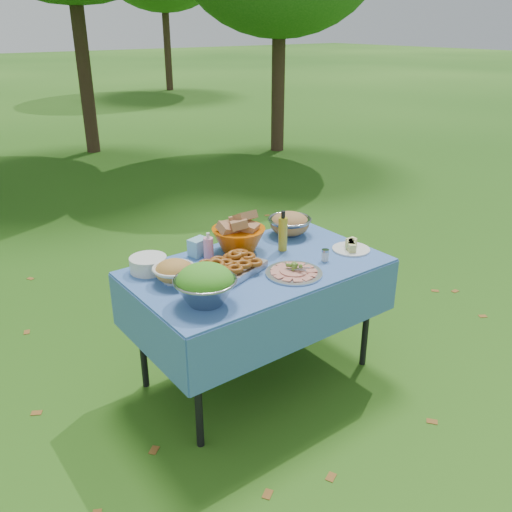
{
  "coord_description": "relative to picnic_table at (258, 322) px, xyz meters",
  "views": [
    {
      "loc": [
        -1.73,
        -2.28,
        2.07
      ],
      "look_at": [
        -0.01,
        0.0,
        0.82
      ],
      "focal_mm": 38.0,
      "sensor_mm": 36.0,
      "label": 1
    }
  ],
  "objects": [
    {
      "name": "ground",
      "position": [
        0.0,
        0.0,
        -0.38
      ],
      "size": [
        80.0,
        80.0,
        0.0
      ],
      "primitive_type": "plane",
      "color": "#133E0B",
      "rests_on": "ground"
    },
    {
      "name": "picnic_table",
      "position": [
        0.0,
        0.0,
        0.0
      ],
      "size": [
        1.46,
        0.86,
        0.76
      ],
      "primitive_type": "cube",
      "color": "#7197D9",
      "rests_on": "ground"
    },
    {
      "name": "salad_bowl",
      "position": [
        -0.48,
        -0.2,
        0.48
      ],
      "size": [
        0.37,
        0.37,
        0.21
      ],
      "primitive_type": null,
      "rotation": [
        0.0,
        0.0,
        0.2
      ],
      "color": "#989AA0",
      "rests_on": "picnic_table"
    },
    {
      "name": "pasta_bowl_white",
      "position": [
        -0.49,
        0.1,
        0.44
      ],
      "size": [
        0.26,
        0.26,
        0.13
      ],
      "primitive_type": null,
      "rotation": [
        0.0,
        0.0,
        -0.16
      ],
      "color": "white",
      "rests_on": "picnic_table"
    },
    {
      "name": "plate_stack",
      "position": [
        -0.54,
        0.31,
        0.42
      ],
      "size": [
        0.26,
        0.26,
        0.09
      ],
      "primitive_type": "cylinder",
      "rotation": [
        0.0,
        0.0,
        0.3
      ],
      "color": "white",
      "rests_on": "picnic_table"
    },
    {
      "name": "wipes_box",
      "position": [
        -0.19,
        0.34,
        0.43
      ],
      "size": [
        0.13,
        0.11,
        0.1
      ],
      "primitive_type": "cube",
      "rotation": [
        0.0,
        0.0,
        0.24
      ],
      "color": "#86C7DF",
      "rests_on": "picnic_table"
    },
    {
      "name": "sanitizer_bottle",
      "position": [
        -0.18,
        0.25,
        0.46
      ],
      "size": [
        0.07,
        0.07,
        0.17
      ],
      "primitive_type": "cylinder",
      "rotation": [
        0.0,
        0.0,
        -0.12
      ],
      "color": "pink",
      "rests_on": "picnic_table"
    },
    {
      "name": "bread_bowl",
      "position": [
        0.05,
        0.26,
        0.49
      ],
      "size": [
        0.4,
        0.4,
        0.22
      ],
      "primitive_type": null,
      "rotation": [
        0.0,
        0.0,
        -0.24
      ],
      "color": "#CF5804",
      "rests_on": "picnic_table"
    },
    {
      "name": "pasta_bowl_steel",
      "position": [
        0.47,
        0.28,
        0.46
      ],
      "size": [
        0.36,
        0.36,
        0.15
      ],
      "primitive_type": null,
      "rotation": [
        0.0,
        0.0,
        0.35
      ],
      "color": "#989AA0",
      "rests_on": "picnic_table"
    },
    {
      "name": "fried_tray",
      "position": [
        -0.18,
        0.01,
        0.42
      ],
      "size": [
        0.42,
        0.35,
        0.08
      ],
      "primitive_type": "cube",
      "rotation": [
        0.0,
        0.0,
        0.31
      ],
      "color": "silver",
      "rests_on": "picnic_table"
    },
    {
      "name": "charcuterie_platter",
      "position": [
        0.09,
        -0.21,
        0.42
      ],
      "size": [
        0.42,
        0.42,
        0.07
      ],
      "primitive_type": "cylinder",
      "rotation": [
        0.0,
        0.0,
        0.36
      ],
      "color": "#B7B8C0",
      "rests_on": "picnic_table"
    },
    {
      "name": "oil_bottle",
      "position": [
        0.26,
        0.09,
        0.51
      ],
      "size": [
        0.06,
        0.06,
        0.25
      ],
      "primitive_type": "cylinder",
      "rotation": [
        0.0,
        0.0,
        0.14
      ],
      "color": "gold",
      "rests_on": "picnic_table"
    },
    {
      "name": "cheese_plate",
      "position": [
        0.6,
        -0.16,
        0.41
      ],
      "size": [
        0.25,
        0.25,
        0.06
      ],
      "primitive_type": "cylinder",
      "rotation": [
        0.0,
        0.0,
        -0.05
      ],
      "color": "white",
      "rests_on": "picnic_table"
    },
    {
      "name": "shaker",
      "position": [
        0.36,
        -0.18,
        0.42
      ],
      "size": [
        0.06,
        0.06,
        0.07
      ],
      "primitive_type": "cylinder",
      "rotation": [
        0.0,
        0.0,
        -0.4
      ],
      "color": "silver",
      "rests_on": "picnic_table"
    }
  ]
}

